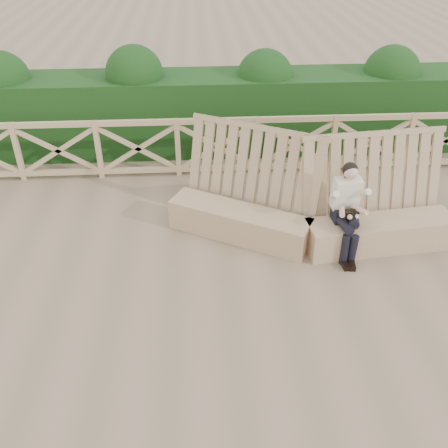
{
  "coord_description": "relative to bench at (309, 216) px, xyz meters",
  "views": [
    {
      "loc": [
        -0.39,
        -4.87,
        4.38
      ],
      "look_at": [
        -0.06,
        0.4,
        0.9
      ],
      "focal_mm": 40.0,
      "sensor_mm": 36.0,
      "label": 1
    }
  ],
  "objects": [
    {
      "name": "ground",
      "position": [
        -1.27,
        -1.3,
        -0.4
      ],
      "size": [
        60.0,
        60.0,
        0.0
      ],
      "primitive_type": "plane",
      "color": "brown",
      "rests_on": "ground"
    },
    {
      "name": "bench",
      "position": [
        0.0,
        0.0,
        0.0
      ],
      "size": [
        4.21,
        1.74,
        1.6
      ],
      "rotation": [
        0.0,
        0.0,
        -0.23
      ],
      "color": "#8D7050",
      "rests_on": "ground"
    },
    {
      "name": "woman",
      "position": [
        0.44,
        -0.32,
        0.34
      ],
      "size": [
        0.4,
        0.82,
        1.37
      ],
      "rotation": [
        0.0,
        0.0,
        0.09
      ],
      "color": "black",
      "rests_on": "ground"
    },
    {
      "name": "guardrail",
      "position": [
        -1.27,
        2.2,
        0.15
      ],
      "size": [
        10.1,
        0.09,
        1.1
      ],
      "color": "#8D7752",
      "rests_on": "ground"
    },
    {
      "name": "hedge",
      "position": [
        -1.27,
        3.4,
        0.35
      ],
      "size": [
        12.0,
        1.2,
        1.5
      ],
      "primitive_type": "cube",
      "color": "black",
      "rests_on": "ground"
    }
  ]
}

